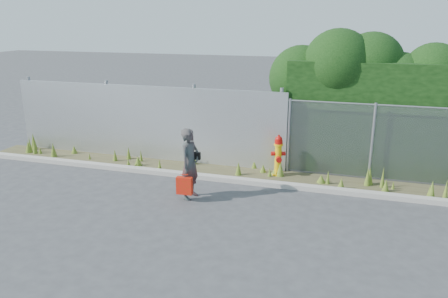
% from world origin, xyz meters
% --- Properties ---
extents(ground, '(80.00, 80.00, 0.00)m').
position_xyz_m(ground, '(0.00, 0.00, 0.00)').
color(ground, '#3D3E40').
rests_on(ground, ground).
extents(curb, '(16.00, 0.22, 0.12)m').
position_xyz_m(curb, '(0.00, 1.80, 0.06)').
color(curb, '#A49F94').
rests_on(curb, ground).
extents(weed_strip, '(16.00, 1.35, 0.55)m').
position_xyz_m(weed_strip, '(-0.43, 2.44, 0.13)').
color(weed_strip, '#494329').
rests_on(weed_strip, ground).
extents(corrugated_fence, '(8.50, 0.21, 2.30)m').
position_xyz_m(corrugated_fence, '(-3.25, 3.01, 1.10)').
color(corrugated_fence, '#AAADB1').
rests_on(corrugated_fence, ground).
extents(chainlink_fence, '(6.50, 0.07, 2.05)m').
position_xyz_m(chainlink_fence, '(4.25, 3.00, 1.03)').
color(chainlink_fence, gray).
rests_on(chainlink_fence, ground).
extents(hedge, '(7.96, 2.15, 3.84)m').
position_xyz_m(hedge, '(4.06, 4.06, 2.10)').
color(hedge, black).
rests_on(hedge, ground).
extents(fire_hydrant, '(0.38, 0.34, 1.14)m').
position_xyz_m(fire_hydrant, '(0.85, 2.60, 0.55)').
color(fire_hydrant, yellow).
rests_on(fire_hydrant, ground).
extents(woman, '(0.52, 0.68, 1.68)m').
position_xyz_m(woman, '(-0.87, 0.55, 0.84)').
color(woman, '#0D5853').
rests_on(woman, ground).
extents(red_tote_bag, '(0.37, 0.14, 0.49)m').
position_xyz_m(red_tote_bag, '(-0.92, 0.28, 0.39)').
color(red_tote_bag, '#A32909').
extents(black_shoulder_bag, '(0.23, 0.10, 0.17)m').
position_xyz_m(black_shoulder_bag, '(-0.77, 0.66, 1.01)').
color(black_shoulder_bag, black).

